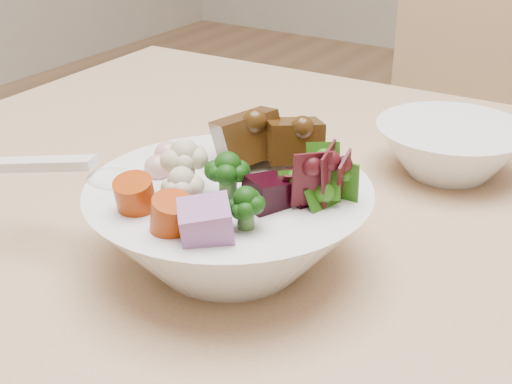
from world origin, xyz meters
TOP-DOWN VIEW (x-y plane):
  - chair_far at (-0.04, 0.51)m, footprint 0.42×0.42m
  - food_bowl at (-0.03, -0.29)m, footprint 0.24×0.24m
  - soup_spoon at (-0.14, -0.33)m, footprint 0.16×0.07m
  - side_bowl at (0.07, -0.00)m, footprint 0.17×0.17m

SIDE VIEW (x-z plane):
  - chair_far at x=-0.04m, z-range 0.05..0.90m
  - side_bowl at x=0.07m, z-range 0.71..0.77m
  - food_bowl at x=-0.03m, z-range 0.69..0.82m
  - soup_spoon at x=-0.14m, z-range 0.77..0.80m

